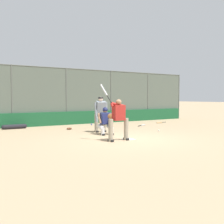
{
  "coord_description": "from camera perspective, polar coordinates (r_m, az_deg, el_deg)",
  "views": [
    {
      "loc": [
        5.92,
        8.54,
        1.66
      ],
      "look_at": [
        0.16,
        -1.0,
        1.05
      ],
      "focal_mm": 42.0,
      "sensor_mm": 36.0,
      "label": 1
    }
  ],
  "objects": [
    {
      "name": "ground_plane",
      "position": [
        10.52,
        3.58,
        -5.95
      ],
      "size": [
        160.0,
        160.0,
        0.0
      ],
      "primitive_type": "plane",
      "color": "tan"
    },
    {
      "name": "home_plate_marker",
      "position": [
        10.52,
        3.58,
        -5.92
      ],
      "size": [
        0.43,
        0.43,
        0.01
      ],
      "primitive_type": "cube",
      "color": "white",
      "rests_on": "ground_plane"
    },
    {
      "name": "backstop_fence",
      "position": [
        16.34,
        -9.9,
        3.69
      ],
      "size": [
        19.17,
        0.08,
        3.48
      ],
      "color": "#515651",
      "rests_on": "ground_plane"
    },
    {
      "name": "padding_wall",
      "position": [
        16.29,
        -9.73,
        -1.33
      ],
      "size": [
        18.71,
        0.18,
        0.8
      ],
      "primitive_type": "cube",
      "color": "#19512D",
      "rests_on": "ground_plane"
    },
    {
      "name": "bleachers_beyond",
      "position": [
        18.77,
        -15.92,
        -0.26
      ],
      "size": [
        13.37,
        3.05,
        1.8
      ],
      "color": "slate",
      "rests_on": "ground_plane"
    },
    {
      "name": "batter_at_plate",
      "position": [
        10.04,
        1.39,
        -1.37
      ],
      "size": [
        1.05,
        0.6,
        2.18
      ],
      "rotation": [
        0.0,
        0.0,
        0.04
      ],
      "color": "gray",
      "rests_on": "ground_plane"
    },
    {
      "name": "catcher_behind_plate",
      "position": [
        11.74,
        -1.35,
        -1.86
      ],
      "size": [
        0.67,
        0.81,
        1.23
      ],
      "rotation": [
        0.0,
        0.0,
        -0.15
      ],
      "color": "silver",
      "rests_on": "ground_plane"
    },
    {
      "name": "umpire_home",
      "position": [
        12.55,
        -2.49,
        -0.28
      ],
      "size": [
        0.69,
        0.45,
        1.7
      ],
      "rotation": [
        0.0,
        0.0,
        -0.09
      ],
      "color": "gray",
      "rests_on": "ground_plane"
    },
    {
      "name": "spare_bat_near_backstop",
      "position": [
        16.14,
        -4.45,
        -2.66
      ],
      "size": [
        0.42,
        0.74,
        0.07
      ],
      "rotation": [
        0.0,
        0.0,
        1.08
      ],
      "color": "black",
      "rests_on": "ground_plane"
    },
    {
      "name": "spare_bat_third_base_side",
      "position": [
        15.65,
        6.66,
        -2.85
      ],
      "size": [
        0.84,
        0.45,
        0.07
      ],
      "rotation": [
        0.0,
        0.0,
        3.6
      ],
      "color": "black",
      "rests_on": "ground_plane"
    },
    {
      "name": "spare_bat_first_base_side",
      "position": [
        17.4,
        10.43,
        -2.28
      ],
      "size": [
        0.88,
        0.17,
        0.07
      ],
      "rotation": [
        0.0,
        0.0,
        0.13
      ],
      "color": "black",
      "rests_on": "ground_plane"
    },
    {
      "name": "fielding_glove_on_dirt",
      "position": [
        13.83,
        -9.31,
        -3.59
      ],
      "size": [
        0.28,
        0.22,
        0.1
      ],
      "color": "#56331E",
      "rests_on": "ground_plane"
    },
    {
      "name": "baseball_loose",
      "position": [
        13.23,
        10.15,
        -3.96
      ],
      "size": [
        0.07,
        0.07,
        0.07
      ],
      "primitive_type": "sphere",
      "color": "white",
      "rests_on": "ground_plane"
    },
    {
      "name": "equipment_bag_dugout_side",
      "position": [
        14.85,
        -20.49,
        -3.01
      ],
      "size": [
        1.31,
        0.24,
        0.24
      ],
      "color": "black",
      "rests_on": "ground_plane"
    }
  ]
}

